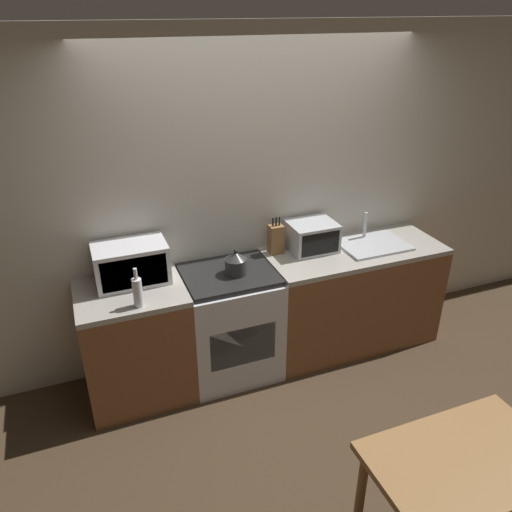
# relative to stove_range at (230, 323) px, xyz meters

# --- Properties ---
(ground_plane) EXTENTS (16.00, 16.00, 0.00)m
(ground_plane) POSITION_rel_stove_range_xyz_m (0.36, -0.61, -0.45)
(ground_plane) COLOR #3D2D1E
(wall_back) EXTENTS (10.00, 0.06, 2.60)m
(wall_back) POSITION_rel_stove_range_xyz_m (0.36, 0.34, 0.85)
(wall_back) COLOR beige
(wall_back) RESTS_ON ground_plane
(counter_left_run) EXTENTS (0.76, 0.62, 0.90)m
(counter_left_run) POSITION_rel_stove_range_xyz_m (-0.73, 0.00, 0.00)
(counter_left_run) COLOR brown
(counter_left_run) RESTS_ON ground_plane
(counter_right_run) EXTENTS (1.48, 0.62, 0.90)m
(counter_right_run) POSITION_rel_stove_range_xyz_m (1.09, 0.00, 0.00)
(counter_right_run) COLOR brown
(counter_right_run) RESTS_ON ground_plane
(stove_range) EXTENTS (0.70, 0.62, 0.90)m
(stove_range) POSITION_rel_stove_range_xyz_m (0.00, 0.00, 0.00)
(stove_range) COLOR silver
(stove_range) RESTS_ON ground_plane
(kettle) EXTENTS (0.16, 0.16, 0.20)m
(kettle) POSITION_rel_stove_range_xyz_m (0.05, -0.03, 0.54)
(kettle) COLOR #2D2D2D
(kettle) RESTS_ON stove_range
(microwave) EXTENTS (0.51, 0.32, 0.29)m
(microwave) POSITION_rel_stove_range_xyz_m (-0.68, 0.13, 0.60)
(microwave) COLOR silver
(microwave) RESTS_ON counter_left_run
(bottle) EXTENTS (0.06, 0.06, 0.28)m
(bottle) POSITION_rel_stove_range_xyz_m (-0.70, -0.22, 0.56)
(bottle) COLOR silver
(bottle) RESTS_ON counter_left_run
(knife_block) EXTENTS (0.11, 0.09, 0.30)m
(knife_block) POSITION_rel_stove_range_xyz_m (0.46, 0.18, 0.57)
(knife_block) COLOR brown
(knife_block) RESTS_ON counter_right_run
(toaster_oven) EXTENTS (0.37, 0.32, 0.23)m
(toaster_oven) POSITION_rel_stove_range_xyz_m (0.75, 0.13, 0.57)
(toaster_oven) COLOR #ADAFB5
(toaster_oven) RESTS_ON counter_right_run
(sink_basin) EXTENTS (0.54, 0.41, 0.24)m
(sink_basin) POSITION_rel_stove_range_xyz_m (1.26, 0.01, 0.47)
(sink_basin) COLOR #ADAFB5
(sink_basin) RESTS_ON counter_right_run
(dining_table) EXTENTS (0.94, 0.59, 0.72)m
(dining_table) POSITION_rel_stove_range_xyz_m (0.58, -1.89, 0.17)
(dining_table) COLOR brown
(dining_table) RESTS_ON ground_plane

